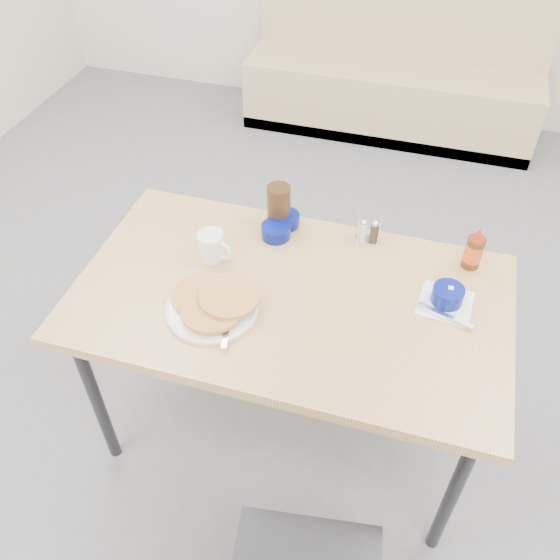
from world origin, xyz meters
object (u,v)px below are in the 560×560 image
(booth_bench, at_px, (393,76))
(condiment_caddy, at_px, (368,232))
(creamer_bowl, at_px, (286,220))
(dining_table, at_px, (290,308))
(butter_bowl, at_px, (276,231))
(syrup_bottle, at_px, (474,250))
(pancake_plate, at_px, (213,304))
(amber_tumbler, at_px, (279,206))
(coffee_mug, at_px, (212,246))
(grits_setting, at_px, (447,297))

(booth_bench, xyz_separation_m, condiment_caddy, (0.19, -2.19, 0.45))
(creamer_bowl, distance_m, condiment_caddy, 0.30)
(dining_table, relative_size, butter_bowl, 13.33)
(condiment_caddy, distance_m, syrup_bottle, 0.36)
(butter_bowl, bearing_deg, pancake_plate, -102.17)
(amber_tumbler, xyz_separation_m, condiment_caddy, (0.33, 0.00, -0.04))
(condiment_caddy, bearing_deg, coffee_mug, -163.02)
(dining_table, xyz_separation_m, syrup_bottle, (0.55, 0.31, 0.13))
(grits_setting, height_order, syrup_bottle, syrup_bottle)
(booth_bench, xyz_separation_m, grits_setting, (0.48, -2.43, 0.44))
(dining_table, height_order, syrup_bottle, syrup_bottle)
(creamer_bowl, xyz_separation_m, butter_bowl, (-0.02, -0.07, 0.00))
(booth_bench, distance_m, condiment_caddy, 2.25)
(pancake_plate, bearing_deg, grits_setting, 18.29)
(pancake_plate, bearing_deg, syrup_bottle, 29.82)
(pancake_plate, xyz_separation_m, syrup_bottle, (0.76, 0.44, 0.05))
(booth_bench, relative_size, condiment_caddy, 18.60)
(syrup_bottle, bearing_deg, amber_tumbler, 177.17)
(amber_tumbler, bearing_deg, syrup_bottle, -2.83)
(dining_table, height_order, grits_setting, grits_setting)
(grits_setting, xyz_separation_m, creamer_bowl, (-0.60, 0.24, -0.01))
(creamer_bowl, bearing_deg, pancake_plate, -102.11)
(pancake_plate, bearing_deg, creamer_bowl, 77.89)
(creamer_bowl, relative_size, syrup_bottle, 0.64)
(amber_tumbler, relative_size, condiment_caddy, 1.56)
(booth_bench, height_order, dining_table, booth_bench)
(pancake_plate, distance_m, creamer_bowl, 0.48)
(coffee_mug, bearing_deg, dining_table, -17.68)
(booth_bench, distance_m, coffee_mug, 2.50)
(dining_table, xyz_separation_m, coffee_mug, (-0.30, 0.10, 0.11))
(pancake_plate, xyz_separation_m, condiment_caddy, (0.40, 0.47, 0.01))
(booth_bench, xyz_separation_m, creamer_bowl, (-0.11, -2.19, 0.43))
(pancake_plate, relative_size, grits_setting, 1.58)
(grits_setting, distance_m, amber_tumbler, 0.67)
(grits_setting, distance_m, creamer_bowl, 0.64)
(booth_bench, bearing_deg, syrup_bottle, -76.25)
(grits_setting, relative_size, amber_tumbler, 1.18)
(pancake_plate, height_order, butter_bowl, pancake_plate)
(booth_bench, xyz_separation_m, butter_bowl, (-0.13, -2.27, 0.43))
(creamer_bowl, bearing_deg, amber_tumbler, -180.00)
(booth_bench, distance_m, butter_bowl, 2.31)
(dining_table, bearing_deg, booth_bench, 90.00)
(syrup_bottle, bearing_deg, dining_table, -150.70)
(dining_table, bearing_deg, syrup_bottle, 29.30)
(booth_bench, relative_size, butter_bowl, 18.10)
(butter_bowl, bearing_deg, grits_setting, -15.08)
(booth_bench, bearing_deg, grits_setting, -78.76)
(amber_tumbler, height_order, syrup_bottle, same)
(creamer_bowl, bearing_deg, butter_bowl, -101.82)
(grits_setting, bearing_deg, syrup_bottle, 73.14)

